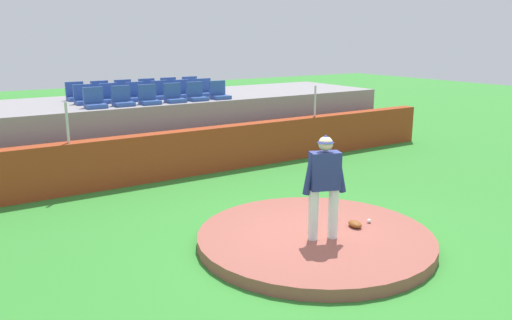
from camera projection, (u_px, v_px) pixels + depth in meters
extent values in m
plane|color=#32842E|center=(315.00, 244.00, 8.66)|extent=(60.00, 60.00, 0.00)
cylinder|color=#954F44|center=(315.00, 238.00, 8.64)|extent=(3.97, 3.97, 0.19)
cylinder|color=white|center=(313.00, 215.00, 8.26)|extent=(0.16, 0.16, 0.84)
cylinder|color=white|center=(333.00, 213.00, 8.33)|extent=(0.16, 0.16, 0.84)
cube|color=navy|center=(325.00, 171.00, 8.12)|extent=(0.53, 0.40, 0.61)
cylinder|color=navy|center=(310.00, 174.00, 8.08)|extent=(0.25, 0.18, 0.69)
cylinder|color=navy|center=(339.00, 172.00, 8.18)|extent=(0.27, 0.19, 0.69)
sphere|color=beige|center=(326.00, 144.00, 8.02)|extent=(0.23, 0.23, 0.23)
cone|color=navy|center=(326.00, 139.00, 8.00)|extent=(0.34, 0.34, 0.13)
sphere|color=white|center=(369.00, 221.00, 9.08)|extent=(0.07, 0.07, 0.07)
ellipsoid|color=brown|center=(355.00, 224.00, 8.87)|extent=(0.26, 0.34, 0.11)
cube|color=#9C391B|center=(182.00, 153.00, 12.76)|extent=(16.65, 0.40, 1.15)
cylinder|color=silver|center=(67.00, 123.00, 11.09)|extent=(0.06, 0.06, 0.89)
cylinder|color=silver|center=(315.00, 101.00, 14.77)|extent=(0.06, 0.06, 0.89)
cube|color=gray|center=(145.00, 128.00, 14.70)|extent=(14.69, 3.60, 1.71)
cube|color=#2D4E9B|center=(96.00, 106.00, 12.49)|extent=(0.48, 0.44, 0.10)
cube|color=#2D4E9B|center=(93.00, 95.00, 12.58)|extent=(0.48, 0.08, 0.40)
cube|color=#2D4E9B|center=(124.00, 104.00, 12.87)|extent=(0.48, 0.44, 0.10)
cube|color=#2D4E9B|center=(121.00, 93.00, 12.96)|extent=(0.48, 0.08, 0.40)
cube|color=#2D4E9B|center=(150.00, 102.00, 13.18)|extent=(0.48, 0.44, 0.10)
cube|color=#2D4E9B|center=(147.00, 92.00, 13.27)|extent=(0.48, 0.08, 0.40)
cube|color=#2D4E9B|center=(175.00, 101.00, 13.56)|extent=(0.48, 0.44, 0.10)
cube|color=#2D4E9B|center=(172.00, 91.00, 13.65)|extent=(0.48, 0.08, 0.40)
cube|color=#2D4E9B|center=(198.00, 99.00, 13.94)|extent=(0.48, 0.44, 0.10)
cube|color=#2D4E9B|center=(194.00, 89.00, 14.03)|extent=(0.48, 0.08, 0.40)
cube|color=#2D4E9B|center=(220.00, 97.00, 14.30)|extent=(0.48, 0.44, 0.10)
cube|color=#2D4E9B|center=(217.00, 88.00, 14.39)|extent=(0.48, 0.08, 0.40)
cube|color=#2D4E9B|center=(85.00, 102.00, 13.19)|extent=(0.48, 0.44, 0.10)
cube|color=#2D4E9B|center=(83.00, 92.00, 13.28)|extent=(0.48, 0.08, 0.40)
cube|color=#2D4E9B|center=(111.00, 101.00, 13.53)|extent=(0.48, 0.44, 0.10)
cube|color=#2D4E9B|center=(108.00, 91.00, 13.62)|extent=(0.48, 0.08, 0.40)
cube|color=#2D4E9B|center=(137.00, 99.00, 13.91)|extent=(0.48, 0.44, 0.10)
cube|color=#2D4E9B|center=(135.00, 89.00, 14.00)|extent=(0.48, 0.08, 0.40)
cube|color=#2D4E9B|center=(162.00, 97.00, 14.33)|extent=(0.48, 0.44, 0.10)
cube|color=#2D4E9B|center=(159.00, 88.00, 14.42)|extent=(0.48, 0.08, 0.40)
cube|color=#2D4E9B|center=(185.00, 96.00, 14.66)|extent=(0.48, 0.44, 0.10)
cube|color=#2D4E9B|center=(182.00, 87.00, 14.75)|extent=(0.48, 0.08, 0.40)
cube|color=#2D4E9B|center=(206.00, 94.00, 15.05)|extent=(0.48, 0.44, 0.10)
cube|color=#2D4E9B|center=(203.00, 85.00, 15.14)|extent=(0.48, 0.08, 0.40)
cube|color=#2D4E9B|center=(77.00, 99.00, 13.96)|extent=(0.48, 0.44, 0.10)
cube|color=#2D4E9B|center=(74.00, 89.00, 14.05)|extent=(0.48, 0.08, 0.40)
cube|color=#2D4E9B|center=(102.00, 97.00, 14.28)|extent=(0.48, 0.44, 0.10)
cube|color=#2D4E9B|center=(100.00, 88.00, 14.37)|extent=(0.48, 0.08, 0.40)
cube|color=#2D4E9B|center=(125.00, 96.00, 14.64)|extent=(0.48, 0.44, 0.10)
cube|color=#2D4E9B|center=(123.00, 87.00, 14.73)|extent=(0.48, 0.08, 0.40)
cube|color=#2D4E9B|center=(149.00, 94.00, 15.02)|extent=(0.48, 0.44, 0.10)
cube|color=#2D4E9B|center=(147.00, 85.00, 15.11)|extent=(0.48, 0.08, 0.40)
cube|color=#2D4E9B|center=(171.00, 93.00, 15.41)|extent=(0.48, 0.44, 0.10)
cube|color=#2D4E9B|center=(168.00, 84.00, 15.50)|extent=(0.48, 0.08, 0.40)
cube|color=#2D4E9B|center=(192.00, 92.00, 15.79)|extent=(0.48, 0.44, 0.10)
cube|color=#2D4E9B|center=(190.00, 83.00, 15.88)|extent=(0.48, 0.08, 0.40)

